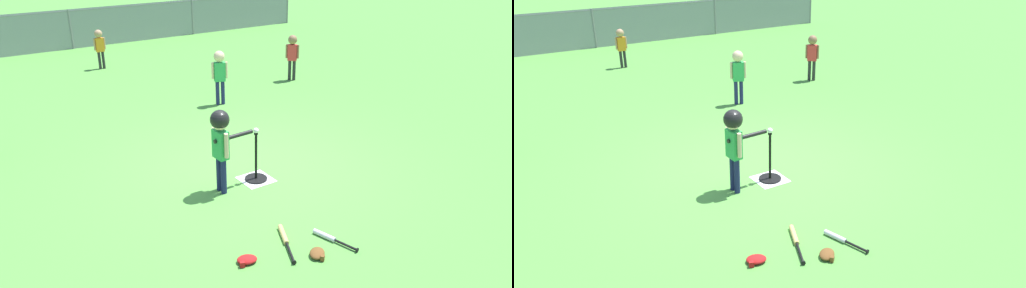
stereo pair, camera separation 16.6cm
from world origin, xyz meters
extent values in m
plane|color=#51933D|center=(0.00, 0.00, 0.00)|extent=(60.00, 60.00, 0.00)
cube|color=white|center=(-0.18, -0.38, 0.00)|extent=(0.44, 0.44, 0.01)
cylinder|color=black|center=(-0.18, -0.38, 0.01)|extent=(0.32, 0.32, 0.03)
cylinder|color=black|center=(-0.18, -0.38, 0.37)|extent=(0.04, 0.04, 0.69)
cylinder|color=black|center=(-0.18, -0.38, 0.70)|extent=(0.06, 0.06, 0.02)
sphere|color=white|center=(-0.18, -0.38, 0.75)|extent=(0.07, 0.07, 0.07)
cylinder|color=#191E4C|center=(-0.76, -0.35, 0.25)|extent=(0.08, 0.08, 0.50)
cylinder|color=#191E4C|center=(-0.76, -0.47, 0.25)|extent=(0.08, 0.08, 0.50)
cube|color=green|center=(-0.76, -0.41, 0.70)|extent=(0.14, 0.23, 0.39)
cylinder|color=beige|center=(-0.77, -0.27, 0.72)|extent=(0.06, 0.06, 0.33)
cylinder|color=beige|center=(-0.75, -0.55, 0.72)|extent=(0.06, 0.06, 0.33)
sphere|color=beige|center=(-0.76, -0.41, 1.01)|extent=(0.22, 0.22, 0.22)
sphere|color=black|center=(-0.76, -0.41, 1.04)|extent=(0.26, 0.26, 0.26)
cylinder|color=black|center=(-0.55, -0.40, 0.76)|extent=(0.60, 0.09, 0.06)
cylinder|color=#191E4C|center=(1.12, 2.75, 0.24)|extent=(0.08, 0.08, 0.49)
cylinder|color=#191E4C|center=(1.02, 2.79, 0.24)|extent=(0.08, 0.08, 0.49)
cube|color=green|center=(1.07, 2.77, 0.68)|extent=(0.25, 0.20, 0.38)
cylinder|color=beige|center=(1.20, 2.72, 0.70)|extent=(0.05, 0.05, 0.33)
cylinder|color=beige|center=(0.94, 2.82, 0.70)|extent=(0.05, 0.05, 0.33)
sphere|color=beige|center=(1.07, 2.77, 0.99)|extent=(0.22, 0.22, 0.22)
cylinder|color=#262626|center=(0.03, 6.88, 0.22)|extent=(0.07, 0.07, 0.44)
cylinder|color=#262626|center=(-0.07, 6.88, 0.22)|extent=(0.07, 0.07, 0.44)
cube|color=orange|center=(-0.02, 6.88, 0.61)|extent=(0.20, 0.12, 0.34)
cylinder|color=tan|center=(0.10, 6.88, 0.64)|extent=(0.05, 0.05, 0.29)
cylinder|color=tan|center=(-0.14, 6.89, 0.64)|extent=(0.05, 0.05, 0.29)
sphere|color=tan|center=(-0.02, 6.88, 0.89)|extent=(0.20, 0.20, 0.20)
cylinder|color=#262626|center=(3.39, 3.32, 0.24)|extent=(0.07, 0.07, 0.47)
cylinder|color=#262626|center=(3.31, 3.39, 0.24)|extent=(0.07, 0.07, 0.47)
cube|color=red|center=(3.35, 3.35, 0.65)|extent=(0.24, 0.24, 0.37)
cylinder|color=#8C6647|center=(3.45, 3.26, 0.68)|extent=(0.05, 0.05, 0.31)
cylinder|color=#8C6647|center=(3.26, 3.44, 0.68)|extent=(0.05, 0.05, 0.31)
sphere|color=#8C6647|center=(3.35, 3.35, 0.95)|extent=(0.21, 0.21, 0.21)
cylinder|color=silver|center=(-0.34, -2.02, 0.03)|extent=(0.13, 0.29, 0.06)
cylinder|color=black|center=(-0.26, -2.30, 0.03)|extent=(0.10, 0.29, 0.03)
cylinder|color=black|center=(-0.23, -2.44, 0.03)|extent=(0.05, 0.03, 0.05)
cylinder|color=#DBB266|center=(-0.72, -1.74, 0.03)|extent=(0.20, 0.35, 0.06)
cylinder|color=black|center=(-0.87, -2.07, 0.03)|extent=(0.17, 0.33, 0.03)
cylinder|color=black|center=(-0.94, -2.23, 0.03)|extent=(0.05, 0.03, 0.05)
ellipsoid|color=#B21919|center=(-1.33, -1.91, 0.04)|extent=(0.26, 0.23, 0.07)
cube|color=#B21919|center=(-1.42, -1.95, 0.04)|extent=(0.06, 0.05, 0.06)
ellipsoid|color=brown|center=(-0.63, -2.24, 0.04)|extent=(0.27, 0.26, 0.07)
cube|color=brown|center=(-0.64, -2.34, 0.04)|extent=(0.06, 0.06, 0.06)
cylinder|color=slate|center=(0.00, 9.64, 0.57)|extent=(0.06, 0.06, 1.15)
cylinder|color=slate|center=(4.00, 9.64, 0.57)|extent=(0.06, 0.06, 1.15)
cylinder|color=slate|center=(8.00, 9.64, 0.57)|extent=(0.06, 0.06, 1.15)
cube|color=gray|center=(0.00, 9.64, 1.09)|extent=(16.00, 0.03, 0.03)
cube|color=gray|center=(0.00, 9.64, 0.57)|extent=(16.00, 0.01, 1.15)
camera|label=1|loc=(-3.68, -5.56, 3.27)|focal=34.69mm
camera|label=2|loc=(-3.54, -5.66, 3.27)|focal=34.69mm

